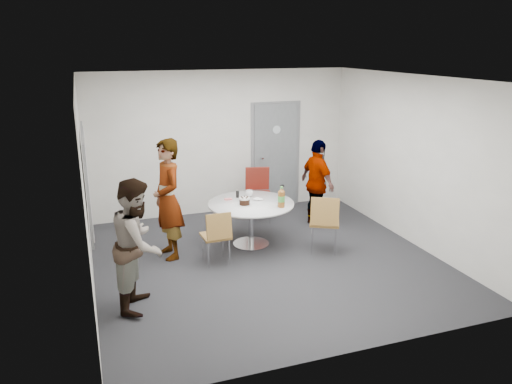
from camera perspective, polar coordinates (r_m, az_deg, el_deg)
name	(u,v)px	position (r m, az deg, el deg)	size (l,w,h in m)	color
floor	(267,260)	(7.63, 1.27, -7.81)	(5.00, 5.00, 0.00)	#242428
ceiling	(268,78)	(6.96, 1.41, 12.88)	(5.00, 5.00, 0.00)	silver
wall_back	(221,143)	(9.50, -3.99, 5.63)	(5.00, 5.00, 0.00)	beige
wall_left	(85,190)	(6.74, -18.98, 0.19)	(5.00, 5.00, 0.00)	beige
wall_right	(414,161)	(8.36, 17.62, 3.38)	(5.00, 5.00, 0.00)	beige
wall_front	(357,234)	(5.02, 11.43, -4.75)	(5.00, 5.00, 0.00)	beige
door	(275,156)	(9.89, 2.24, 4.18)	(1.02, 0.17, 2.12)	slate
whiteboard	(87,179)	(6.91, -18.76, 1.46)	(0.04, 1.90, 1.25)	slate
table	(253,208)	(7.97, -0.38, -1.87)	(1.37, 1.37, 1.05)	silver
chair_near_left	(217,233)	(7.32, -4.47, -4.67)	(0.41, 0.44, 0.83)	brown
chair_near_right	(325,218)	(7.74, 7.85, -3.02)	(0.61, 0.63, 0.94)	brown
chair_far	(258,188)	(9.18, 0.22, 0.44)	(0.56, 0.59, 0.97)	maroon
person_main	(168,199)	(7.57, -10.04, -0.84)	(0.67, 0.44, 1.83)	#A5C6EA
person_left	(138,244)	(6.24, -13.34, -5.81)	(0.80, 0.62, 1.64)	white
person_right	(317,183)	(8.89, 7.03, 1.00)	(0.91, 0.38, 1.56)	black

